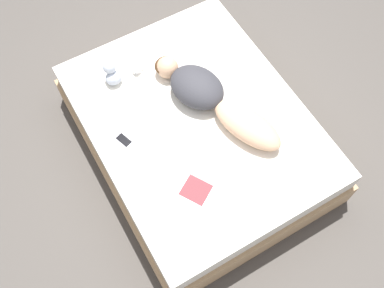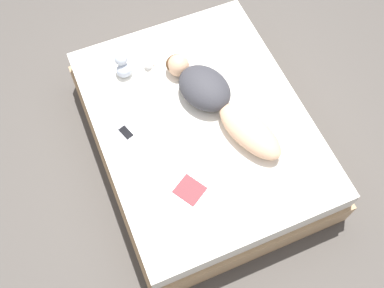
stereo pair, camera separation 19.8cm
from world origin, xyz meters
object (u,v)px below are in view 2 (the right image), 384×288
coffee_mug (149,63)px  person (217,101)px  open_magazine (179,204)px  cell_phone (126,133)px

coffee_mug → person: bearing=-58.8°
open_magazine → cell_phone: 0.72m
open_magazine → coffee_mug: 1.26m
person → coffee_mug: bearing=102.0°
person → coffee_mug: size_ratio=12.04×
person → open_magazine: size_ratio=2.00×
person → open_magazine: bearing=-151.6°
person → coffee_mug: (-0.36, 0.59, -0.05)m
open_magazine → cell_phone: size_ratio=3.80×
open_magazine → cell_phone: (-0.16, 0.70, 0.00)m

